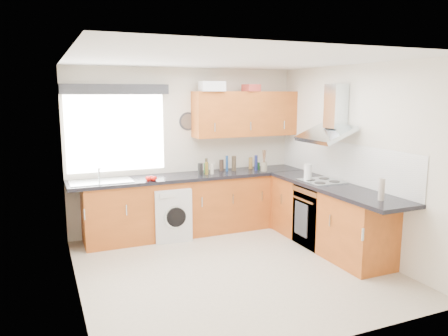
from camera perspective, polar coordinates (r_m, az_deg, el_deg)
name	(u,v)px	position (r m, az deg, el deg)	size (l,w,h in m)	color
ground_plane	(232,268)	(5.51, 1.12, -12.94)	(3.60, 3.60, 0.00)	beige
ceiling	(233,60)	(5.09, 1.21, 13.97)	(3.60, 3.60, 0.02)	white
wall_back	(185,150)	(6.82, -5.08, 2.35)	(3.60, 0.02, 2.50)	silver
wall_front	(324,203)	(3.63, 12.98, -4.50)	(3.60, 0.02, 2.50)	silver
wall_left	(73,180)	(4.72, -19.18, -1.49)	(0.02, 3.60, 2.50)	silver
wall_right	(355,159)	(6.11, 16.73, 1.11)	(0.02, 3.60, 2.50)	silver
window	(116,133)	(6.53, -13.91, 4.42)	(1.40, 0.02, 1.10)	silver
window_blind	(115,89)	(6.41, -14.01, 9.97)	(1.50, 0.18, 0.14)	#292A2E
splashback	(340,161)	(6.35, 14.90, 0.87)	(0.01, 3.00, 0.54)	white
base_cab_back	(186,206)	(6.68, -5.02, -4.99)	(3.00, 0.58, 0.86)	#9C4817
base_cab_corner	(278,197)	(7.31, 7.04, -3.72)	(0.60, 0.60, 0.86)	#9C4817
base_cab_right	(328,218)	(6.22, 13.40, -6.32)	(0.58, 2.10, 0.86)	#9C4817
worktop_back	(192,176)	(6.60, -4.22, -1.10)	(3.60, 0.62, 0.05)	black
worktop_right	(335,188)	(5.99, 14.35, -2.50)	(0.62, 2.42, 0.05)	black
sink	(101,179)	(6.29, -15.77, -1.38)	(0.84, 0.46, 0.10)	silver
oven	(321,215)	(6.33, 12.52, -6.05)	(0.56, 0.58, 0.85)	black
hob_plate	(322,181)	(6.22, 12.69, -1.68)	(0.52, 0.52, 0.01)	silver
extractor_hood	(331,119)	(6.17, 13.74, 6.18)	(0.52, 0.78, 0.66)	silver
upper_cabinets	(245,114)	(6.96, 2.81, 7.08)	(1.70, 0.35, 0.70)	#9C4817
washing_machine	(171,213)	(6.51, -6.94, -5.80)	(0.53, 0.51, 0.77)	silver
wall_clock	(188,121)	(6.77, -4.68, 6.09)	(0.28, 0.28, 0.04)	#292A2E
casserole	(212,86)	(6.61, -1.58, 10.62)	(0.35, 0.26, 0.15)	silver
storage_box	(251,88)	(6.88, 3.58, 10.40)	(0.24, 0.20, 0.11)	#A6362D
utensil_pot	(264,167)	(6.90, 5.25, 0.17)	(0.10, 0.10, 0.14)	gray
kitchen_roll	(308,172)	(6.22, 10.89, -0.58)	(0.11, 0.11, 0.24)	silver
tomato_cluster	(151,178)	(6.21, -9.51, -1.35)	(0.14, 0.14, 0.07)	red
jar_0	(234,163)	(6.88, 1.31, 0.60)	(0.07, 0.07, 0.24)	#3F3223
jar_1	(222,165)	(6.93, -0.33, 0.38)	(0.07, 0.07, 0.17)	#412E24
jar_2	(207,168)	(6.58, -2.29, -0.04)	(0.05, 0.05, 0.19)	brown
jar_3	(227,164)	(6.85, 0.38, 0.59)	(0.04, 0.04, 0.25)	navy
jar_4	(259,166)	(7.04, 4.55, 0.27)	(0.04, 0.04, 0.11)	#1A491C
jar_5	(199,170)	(6.56, -3.29, -0.26)	(0.04, 0.04, 0.15)	black
jar_6	(200,169)	(6.53, -3.11, -0.16)	(0.08, 0.08, 0.18)	black
jar_7	(206,165)	(6.82, -2.34, 0.39)	(0.04, 0.04, 0.21)	#3E3422
jar_8	(256,163)	(6.94, 4.20, 0.68)	(0.05, 0.05, 0.24)	#161C4D
jar_9	(212,169)	(6.61, -1.60, -0.14)	(0.06, 0.06, 0.15)	#BFB6A3
jar_10	(206,168)	(6.73, -2.34, 0.01)	(0.08, 0.08, 0.15)	#1F5922
jar_11	(251,163)	(7.11, 3.50, 0.65)	(0.06, 0.06, 0.18)	olive
bottle_0	(382,189)	(5.32, 19.90, -2.63)	(0.07, 0.07, 0.26)	#AC9F93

